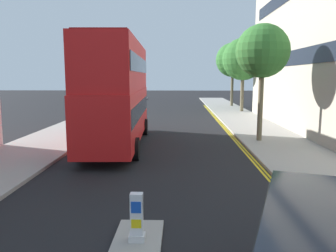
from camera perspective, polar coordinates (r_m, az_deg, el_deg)
name	(u,v)px	position (r m, az deg, el deg)	size (l,w,h in m)	color
sidewalk_right	(280,144)	(19.44, 18.49, -2.98)	(4.00, 80.00, 0.14)	#9E9991
sidewalk_left	(47,143)	(20.05, -19.96, -2.71)	(4.00, 80.00, 0.14)	#9E9991
kerb_line_outer	(249,153)	(17.04, 13.60, -4.57)	(0.10, 56.00, 0.01)	yellow
kerb_line_inner	(246,153)	(17.01, 13.07, -4.57)	(0.10, 56.00, 0.01)	yellow
traffic_island	(137,243)	(8.03, -5.28, -19.15)	(1.10, 2.20, 0.10)	#9E9991
keep_left_bollard	(137,219)	(7.78, -5.34, -15.51)	(0.36, 0.28, 1.11)	silver
double_decker_bus_away	(118,90)	(18.40, -8.57, 6.03)	(3.08, 10.89, 5.64)	red
street_tree_near	(233,60)	(42.79, 10.97, 10.96)	(4.18, 4.18, 7.76)	#6B6047
street_tree_mid	(243,59)	(36.27, 12.67, 11.00)	(4.36, 4.36, 7.60)	#6B6047
street_tree_far	(263,52)	(19.67, 15.79, 12.08)	(2.97, 2.97, 6.51)	#6B6047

